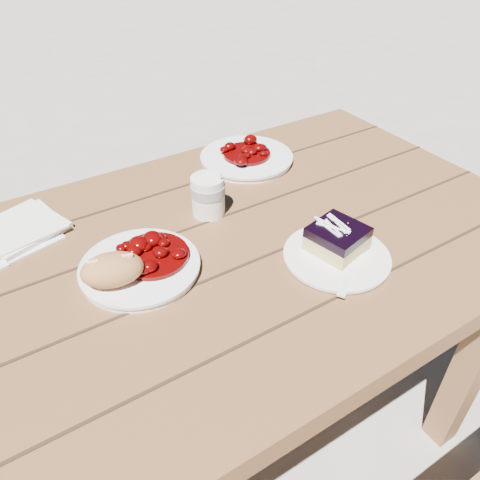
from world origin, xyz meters
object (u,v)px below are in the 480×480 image
bread_roll (112,270)px  dessert_plate (336,257)px  second_plate (247,158)px  coffee_cup (208,196)px  blueberry_cake (337,238)px  main_plate (140,268)px  picnic_table (79,365)px

bread_roll → dessert_plate: bread_roll is taller
second_plate → coffee_cup: bearing=-142.0°
dessert_plate → second_plate: bearing=80.9°
bread_roll → second_plate: bread_roll is taller
dessert_plate → blueberry_cake: bearing=56.3°
dessert_plate → blueberry_cake: size_ratio=1.75×
blueberry_cake → second_plate: size_ratio=0.49×
bread_roll → second_plate: size_ratio=0.47×
main_plate → blueberry_cake: size_ratio=1.92×
dessert_plate → coffee_cup: (-0.13, 0.27, 0.04)m
picnic_table → blueberry_cake: (0.50, -0.14, 0.20)m
main_plate → dessert_plate: size_ratio=1.09×
main_plate → coffee_cup: (0.20, 0.10, 0.04)m
picnic_table → main_plate: main_plate is taller
bread_roll → second_plate: bearing=31.2°
second_plate → dessert_plate: bearing=-99.1°
dessert_plate → picnic_table: bearing=161.9°
main_plate → dessert_plate: 0.37m
picnic_table → coffee_cup: bearing=17.0°
blueberry_cake → coffee_cup: size_ratio=1.28×
main_plate → dessert_plate: (0.33, -0.17, -0.00)m
picnic_table → second_plate: size_ratio=8.59×
coffee_cup → second_plate: 0.26m
second_plate → blueberry_cake: bearing=-98.1°
blueberry_cake → second_plate: blueberry_cake is taller
picnic_table → second_plate: second_plate is taller
second_plate → main_plate: bearing=-147.5°
picnic_table → second_plate: bearing=25.5°
dessert_plate → second_plate: size_ratio=0.86×
picnic_table → coffee_cup: (0.36, 0.11, 0.21)m
coffee_cup → picnic_table: bearing=-163.0°
main_plate → second_plate: 0.48m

